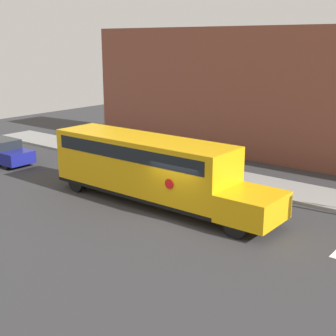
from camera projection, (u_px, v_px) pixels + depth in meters
name	position (u px, v px, depth m)	size (l,w,h in m)	color
ground_plane	(179.00, 219.00, 20.41)	(60.00, 60.00, 0.00)	#333335
sidewalk_strip	(252.00, 183.00, 25.29)	(44.00, 3.00, 0.15)	gray
building_backdrop	(306.00, 96.00, 29.11)	(32.00, 4.00, 8.39)	brown
school_bus	(150.00, 166.00, 22.03)	(11.86, 2.57, 3.12)	#EAA80F
parked_car	(2.00, 151.00, 29.54)	(4.50, 1.76, 1.53)	navy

